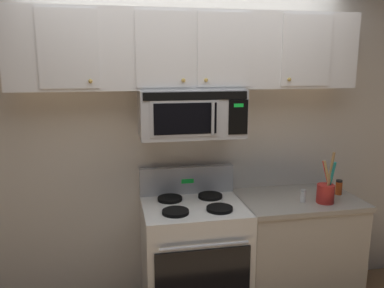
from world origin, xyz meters
name	(u,v)px	position (x,y,z in m)	size (l,w,h in m)	color
back_wall	(185,137)	(0.00, 0.79, 1.35)	(5.20, 0.10, 2.70)	silver
stove_range	(194,258)	(0.00, 0.42, 0.47)	(0.76, 0.69, 1.12)	white
over_range_microwave	(191,113)	(0.00, 0.54, 1.58)	(0.76, 0.43, 0.35)	#B7BABF
upper_cabinets	(190,51)	(0.00, 0.57, 2.02)	(2.50, 0.36, 0.55)	silver
counter_segment	(295,250)	(0.84, 0.43, 0.45)	(0.93, 0.65, 0.90)	#BCB7AD
utensil_crock_red	(326,191)	(0.99, 0.28, 0.99)	(0.13, 0.13, 0.39)	red
salt_shaker	(303,196)	(0.83, 0.32, 0.95)	(0.04, 0.04, 0.10)	white
spice_jar	(339,187)	(1.19, 0.43, 0.96)	(0.05, 0.05, 0.12)	#C64C19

